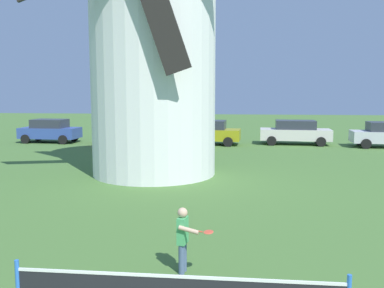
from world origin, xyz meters
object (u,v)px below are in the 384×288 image
parked_car_mustard (207,132)px  parked_car_cream (295,132)px  parked_car_blue (50,130)px  parked_car_red (129,131)px  player_far (184,236)px  windmill (153,24)px

parked_car_mustard → parked_car_cream: same height
parked_car_blue → parked_car_cream: 16.25m
parked_car_mustard → parked_car_cream: 5.72m
parked_car_red → parked_car_mustard: same height
player_far → parked_car_cream: size_ratio=0.28×
parked_car_mustard → parked_car_red: bearing=-178.6°
player_far → parked_car_cream: 20.43m
player_far → parked_car_mustard: bearing=92.7°
parked_car_mustard → parked_car_cream: bearing=6.4°
windmill → parked_car_blue: size_ratio=3.23×
parked_car_red → parked_car_cream: bearing=4.1°
windmill → parked_car_cream: size_ratio=2.79×
parked_car_cream → player_far: bearing=-103.5°
windmill → parked_car_red: (-3.60, 9.71, -5.26)m
parked_car_red → parked_car_cream: same height
player_far → parked_car_blue: parked_car_blue is taller
parked_car_blue → parked_car_mustard: 10.55m
windmill → parked_car_blue: (-9.05, 9.84, -5.26)m
parked_car_cream → parked_car_mustard: bearing=-173.6°
windmill → parked_car_mustard: (1.50, 9.84, -5.26)m
windmill → parked_car_mustard: size_ratio=2.88×
windmill → parked_car_red: windmill is taller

